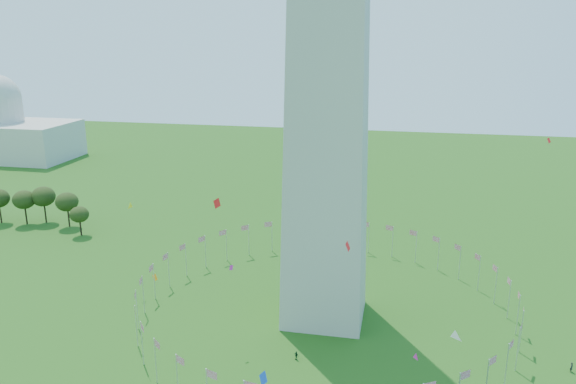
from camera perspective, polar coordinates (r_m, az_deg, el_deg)
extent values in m
cylinder|color=silver|center=(126.78, 22.32, -11.49)|extent=(0.24, 0.24, 9.00)
cylinder|color=silver|center=(132.80, 21.54, -10.13)|extent=(0.24, 0.24, 9.00)
cylinder|color=silver|center=(138.51, 20.35, -8.91)|extent=(0.24, 0.24, 9.00)
cylinder|color=silver|center=(143.79, 18.84, -7.84)|extent=(0.24, 0.24, 9.00)
cylinder|color=silver|center=(148.54, 17.05, -6.91)|extent=(0.24, 0.24, 9.00)
cylinder|color=silver|center=(152.66, 15.05, -6.12)|extent=(0.24, 0.24, 9.00)
cylinder|color=silver|center=(156.08, 12.87, -5.47)|extent=(0.24, 0.24, 9.00)
cylinder|color=silver|center=(158.76, 10.58, -4.97)|extent=(0.24, 0.24, 9.00)
cylinder|color=silver|center=(160.64, 8.19, -4.61)|extent=(0.24, 0.24, 9.00)
cylinder|color=silver|center=(161.69, 5.74, -4.38)|extent=(0.24, 0.24, 9.00)
cylinder|color=silver|center=(161.91, 3.26, -4.30)|extent=(0.24, 0.24, 9.00)
cylinder|color=silver|center=(161.29, 0.80, -4.35)|extent=(0.24, 0.24, 9.00)
cylinder|color=silver|center=(159.83, -1.64, -4.55)|extent=(0.24, 0.24, 9.00)
cylinder|color=silver|center=(157.56, -4.00, -4.89)|extent=(0.24, 0.24, 9.00)
cylinder|color=silver|center=(154.52, -6.26, -5.38)|extent=(0.24, 0.24, 9.00)
cylinder|color=silver|center=(150.75, -8.38, -6.01)|extent=(0.24, 0.24, 9.00)
cylinder|color=silver|center=(146.32, -10.32, -6.79)|extent=(0.24, 0.24, 9.00)
cylinder|color=silver|center=(141.30, -12.02, -7.73)|extent=(0.24, 0.24, 9.00)
cylinder|color=silver|center=(135.80, -13.42, -8.82)|extent=(0.24, 0.24, 9.00)
cylinder|color=silver|center=(129.92, -14.47, -10.07)|extent=(0.24, 0.24, 9.00)
cylinder|color=silver|center=(123.81, -15.08, -11.47)|extent=(0.24, 0.24, 9.00)
cylinder|color=silver|center=(117.64, -15.15, -13.00)|extent=(0.24, 0.24, 9.00)
cylinder|color=silver|center=(111.58, -14.59, -14.64)|extent=(0.24, 0.24, 9.00)
cylinder|color=silver|center=(105.87, -13.30, -16.35)|extent=(0.24, 0.24, 9.00)
cylinder|color=silver|center=(100.76, -11.19, -18.03)|extent=(0.24, 0.24, 9.00)
cylinder|color=silver|center=(103.14, 19.53, -17.84)|extent=(0.24, 0.24, 9.00)
cylinder|color=silver|center=(108.57, 21.31, -16.20)|extent=(0.24, 0.24, 9.00)
cylinder|color=silver|center=(114.48, 22.30, -14.55)|extent=(0.24, 0.24, 9.00)
cylinder|color=silver|center=(120.61, 22.61, -12.97)|extent=(0.24, 0.24, 9.00)
imported|color=#173B26|center=(111.55, 0.83, -16.27)|extent=(1.20, 1.06, 1.73)
imported|color=#252525|center=(119.99, 26.86, -15.60)|extent=(0.79, 0.86, 1.96)
plane|color=white|center=(101.07, 16.67, -13.85)|extent=(1.79, 2.08, 2.64)
plane|color=red|center=(87.94, -7.23, -1.15)|extent=(0.74, 1.60, 1.77)
plane|color=yellow|center=(138.23, -15.73, -1.38)|extent=(0.47, 1.87, 1.92)
plane|color=#CC2699|center=(110.24, -5.79, -7.65)|extent=(1.00, 0.63, 1.18)
plane|color=red|center=(94.13, 6.10, -5.51)|extent=(1.85, 0.51, 1.81)
plane|color=red|center=(120.05, 24.99, 4.77)|extent=(1.08, 0.78, 1.15)
plane|color=#CC2699|center=(105.80, 12.85, -16.02)|extent=(0.89, 1.07, 1.39)
plane|color=blue|center=(98.08, -2.52, -18.40)|extent=(1.82, 1.78, 2.14)
plane|color=orange|center=(136.55, -13.36, -8.45)|extent=(0.81, 1.53, 1.52)
ellipsoid|color=#2F4416|center=(201.04, -25.15, -1.47)|extent=(7.14, 7.14, 11.15)
ellipsoid|color=#2F4416|center=(200.10, -23.52, -1.23)|extent=(7.63, 7.63, 11.93)
ellipsoid|color=#2F4416|center=(193.02, -21.46, -1.73)|extent=(7.13, 7.13, 11.15)
ellipsoid|color=#2F4416|center=(183.74, -20.38, -2.82)|extent=(5.79, 5.79, 9.05)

